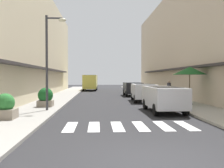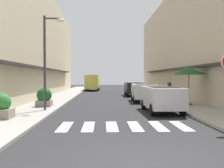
{
  "view_description": "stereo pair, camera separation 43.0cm",
  "coord_description": "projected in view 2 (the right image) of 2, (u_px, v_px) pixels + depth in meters",
  "views": [
    {
      "loc": [
        -1.28,
        -5.98,
        2.0
      ],
      "look_at": [
        -0.04,
        16.09,
        1.44
      ],
      "focal_mm": 41.54,
      "sensor_mm": 36.0,
      "label": 1
    },
    {
      "loc": [
        -0.85,
        -6.0,
        2.0
      ],
      "look_at": [
        -0.04,
        16.09,
        1.44
      ],
      "focal_mm": 41.54,
      "sensor_mm": 36.0,
      "label": 2
    }
  ],
  "objects": [
    {
      "name": "planter_corner",
      "position": [
        2.0,
        107.0,
        11.84
      ],
      "size": [
        0.92,
        0.92,
        1.16
      ],
      "color": "gray",
      "rests_on": "sidewalk_left"
    },
    {
      "name": "planter_midblock",
      "position": [
        44.0,
        97.0,
        16.83
      ],
      "size": [
        0.97,
        0.97,
        1.22
      ],
      "color": "gray",
      "rests_on": "sidewalk_left"
    },
    {
      "name": "building_row_left",
      "position": [
        16.0,
        41.0,
        23.92
      ],
      "size": [
        5.5,
        40.65,
        10.75
      ],
      "color": "beige",
      "rests_on": "ground_plane"
    },
    {
      "name": "parked_car_far",
      "position": [
        134.0,
        87.0,
        28.04
      ],
      "size": [
        1.85,
        4.13,
        1.47
      ],
      "color": "black",
      "rests_on": "ground_plane"
    },
    {
      "name": "building_row_right",
      "position": [
        204.0,
        41.0,
        24.56
      ],
      "size": [
        5.5,
        40.65,
        11.02
      ],
      "color": "#C6B299",
      "rests_on": "ground_plane"
    },
    {
      "name": "sidewalk_right",
      "position": [
        167.0,
        99.0,
        23.41
      ],
      "size": [
        2.74,
        60.12,
        0.12
      ],
      "primitive_type": "cube",
      "color": "#ADA899",
      "rests_on": "ground_plane"
    },
    {
      "name": "delivery_van",
      "position": [
        93.0,
        81.0,
        39.53
      ],
      "size": [
        2.17,
        5.47,
        2.37
      ],
      "color": "#D8CC4C",
      "rests_on": "ground_plane"
    },
    {
      "name": "crosswalk",
      "position": [
        123.0,
        126.0,
        10.56
      ],
      "size": [
        5.2,
        2.2,
        0.01
      ],
      "color": "silver",
      "rests_on": "ground_plane"
    },
    {
      "name": "cafe_umbrella",
      "position": [
        189.0,
        71.0,
        17.94
      ],
      "size": [
        2.31,
        2.31,
        2.63
      ],
      "color": "#262626",
      "rests_on": "sidewalk_right"
    },
    {
      "name": "sidewalk_left",
      "position": [
        57.0,
        99.0,
        23.05
      ],
      "size": [
        2.74,
        60.12,
        0.12
      ],
      "primitive_type": "cube",
      "color": "gray",
      "rests_on": "ground_plane"
    },
    {
      "name": "parked_car_mid",
      "position": [
        143.0,
        91.0,
        21.39
      ],
      "size": [
        1.97,
        4.16,
        1.47
      ],
      "color": "silver",
      "rests_on": "ground_plane"
    },
    {
      "name": "pedestrian_walking_near",
      "position": [
        169.0,
        89.0,
        22.77
      ],
      "size": [
        0.34,
        0.34,
        1.62
      ],
      "rotation": [
        0.0,
        0.0,
        1.93
      ],
      "color": "#282B33",
      "rests_on": "sidewalk_right"
    },
    {
      "name": "street_lamp",
      "position": [
        48.0,
        53.0,
        14.91
      ],
      "size": [
        1.19,
        0.28,
        5.43
      ],
      "color": "#38383D",
      "rests_on": "sidewalk_left"
    },
    {
      "name": "ground_plane",
      "position": [
        112.0,
        100.0,
        23.23
      ],
      "size": [
        94.47,
        94.47,
        0.0
      ],
      "primitive_type": "plane",
      "color": "#232326"
    },
    {
      "name": "parked_car_near",
      "position": [
        162.0,
        96.0,
        14.8
      ],
      "size": [
        1.84,
        4.25,
        1.47
      ],
      "color": "silver",
      "rests_on": "ground_plane"
    }
  ]
}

